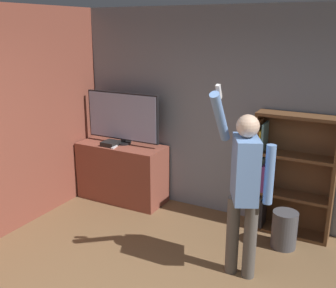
% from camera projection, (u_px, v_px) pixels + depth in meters
% --- Properties ---
extents(wall_back, '(6.34, 0.06, 2.70)m').
position_uv_depth(wall_back, '(232.00, 116.00, 5.02)').
color(wall_back, gray).
rests_on(wall_back, ground_plane).
extents(wall_side_brick, '(0.06, 4.36, 2.70)m').
position_uv_depth(wall_side_brick, '(23.00, 119.00, 4.82)').
color(wall_side_brick, brown).
rests_on(wall_side_brick, ground_plane).
extents(tv_ledge, '(1.26, 0.53, 0.83)m').
position_uv_depth(tv_ledge, '(122.00, 172.00, 5.69)').
color(tv_ledge, brown).
rests_on(tv_ledge, ground_plane).
extents(television, '(1.14, 0.22, 0.74)m').
position_uv_depth(television, '(122.00, 118.00, 5.51)').
color(television, black).
rests_on(television, tv_ledge).
extents(game_console, '(0.21, 0.22, 0.06)m').
position_uv_depth(game_console, '(111.00, 143.00, 5.51)').
color(game_console, black).
rests_on(game_console, tv_ledge).
extents(remote_loose, '(0.06, 0.14, 0.02)m').
position_uv_depth(remote_loose, '(114.00, 147.00, 5.42)').
color(remote_loose, white).
rests_on(remote_loose, tv_ledge).
extents(bookshelf, '(0.94, 0.28, 1.49)m').
position_uv_depth(bookshelf, '(286.00, 177.00, 4.70)').
color(bookshelf, brown).
rests_on(bookshelf, ground_plane).
extents(person, '(0.55, 0.55, 1.96)m').
position_uv_depth(person, '(244.00, 182.00, 3.75)').
color(person, '#56514C').
rests_on(person, ground_plane).
extents(waste_bin, '(0.29, 0.29, 0.43)m').
position_uv_depth(waste_bin, '(284.00, 230.00, 4.48)').
color(waste_bin, '#4C4C51').
rests_on(waste_bin, ground_plane).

